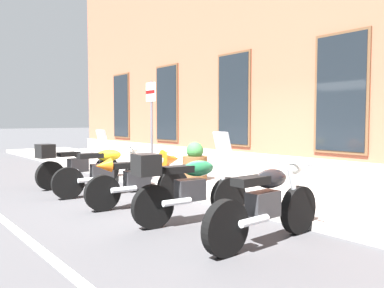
{
  "coord_description": "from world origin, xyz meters",
  "views": [
    {
      "loc": [
        5.93,
        -4.63,
        1.54
      ],
      "look_at": [
        -0.71,
        0.71,
        1.02
      ],
      "focal_mm": 36.34,
      "sensor_mm": 36.0,
      "label": 1
    }
  ],
  "objects_px": {
    "motorcycle_yellow_naked": "(105,171)",
    "motorcycle_green_touring": "(187,185)",
    "motorcycle_black_naked": "(267,205)",
    "parking_sign": "(151,116)",
    "barrel_planter": "(195,164)",
    "motorcycle_silver_touring": "(75,163)",
    "motorcycle_orange_sport": "(144,176)"
  },
  "relations": [
    {
      "from": "motorcycle_green_touring",
      "to": "barrel_planter",
      "type": "xyz_separation_m",
      "value": [
        -2.48,
        2.18,
        -0.05
      ]
    },
    {
      "from": "motorcycle_yellow_naked",
      "to": "motorcycle_green_touring",
      "type": "bearing_deg",
      "value": -0.49
    },
    {
      "from": "motorcycle_silver_touring",
      "to": "barrel_planter",
      "type": "distance_m",
      "value": 2.76
    },
    {
      "from": "barrel_planter",
      "to": "motorcycle_black_naked",
      "type": "bearing_deg",
      "value": -27.49
    },
    {
      "from": "motorcycle_black_naked",
      "to": "motorcycle_yellow_naked",
      "type": "bearing_deg",
      "value": -178.08
    },
    {
      "from": "motorcycle_yellow_naked",
      "to": "motorcycle_green_touring",
      "type": "relative_size",
      "value": 1.06
    },
    {
      "from": "motorcycle_green_touring",
      "to": "barrel_planter",
      "type": "distance_m",
      "value": 3.31
    },
    {
      "from": "motorcycle_yellow_naked",
      "to": "barrel_planter",
      "type": "bearing_deg",
      "value": 83.25
    },
    {
      "from": "motorcycle_silver_touring",
      "to": "motorcycle_yellow_naked",
      "type": "height_order",
      "value": "motorcycle_silver_touring"
    },
    {
      "from": "motorcycle_silver_touring",
      "to": "motorcycle_yellow_naked",
      "type": "relative_size",
      "value": 0.99
    },
    {
      "from": "motorcycle_silver_touring",
      "to": "motorcycle_orange_sport",
      "type": "bearing_deg",
      "value": 3.54
    },
    {
      "from": "motorcycle_yellow_naked",
      "to": "motorcycle_black_naked",
      "type": "height_order",
      "value": "motorcycle_yellow_naked"
    },
    {
      "from": "motorcycle_silver_touring",
      "to": "motorcycle_yellow_naked",
      "type": "distance_m",
      "value": 1.36
    },
    {
      "from": "motorcycle_green_touring",
      "to": "motorcycle_black_naked",
      "type": "height_order",
      "value": "motorcycle_green_touring"
    },
    {
      "from": "motorcycle_yellow_naked",
      "to": "motorcycle_orange_sport",
      "type": "relative_size",
      "value": 1.05
    },
    {
      "from": "motorcycle_orange_sport",
      "to": "motorcycle_green_touring",
      "type": "height_order",
      "value": "motorcycle_green_touring"
    },
    {
      "from": "motorcycle_silver_touring",
      "to": "barrel_planter",
      "type": "xyz_separation_m",
      "value": [
        1.61,
        2.24,
        -0.03
      ]
    },
    {
      "from": "motorcycle_yellow_naked",
      "to": "motorcycle_silver_touring",
      "type": "bearing_deg",
      "value": -176.6
    },
    {
      "from": "motorcycle_silver_touring",
      "to": "parking_sign",
      "type": "distance_m",
      "value": 2.07
    },
    {
      "from": "motorcycle_silver_touring",
      "to": "motorcycle_black_naked",
      "type": "relative_size",
      "value": 1.02
    },
    {
      "from": "motorcycle_yellow_naked",
      "to": "parking_sign",
      "type": "bearing_deg",
      "value": 108.87
    },
    {
      "from": "parking_sign",
      "to": "motorcycle_orange_sport",
      "type": "bearing_deg",
      "value": -36.51
    },
    {
      "from": "motorcycle_orange_sport",
      "to": "parking_sign",
      "type": "distance_m",
      "value": 2.53
    },
    {
      "from": "motorcycle_yellow_naked",
      "to": "motorcycle_black_naked",
      "type": "bearing_deg",
      "value": 1.92
    },
    {
      "from": "motorcycle_green_touring",
      "to": "parking_sign",
      "type": "relative_size",
      "value": 0.86
    },
    {
      "from": "motorcycle_yellow_naked",
      "to": "barrel_planter",
      "type": "xyz_separation_m",
      "value": [
        0.26,
        2.16,
        0.02
      ]
    },
    {
      "from": "parking_sign",
      "to": "barrel_planter",
      "type": "height_order",
      "value": "parking_sign"
    },
    {
      "from": "motorcycle_silver_touring",
      "to": "motorcycle_black_naked",
      "type": "height_order",
      "value": "motorcycle_silver_touring"
    },
    {
      "from": "motorcycle_silver_touring",
      "to": "parking_sign",
      "type": "relative_size",
      "value": 0.9
    },
    {
      "from": "motorcycle_green_touring",
      "to": "motorcycle_black_naked",
      "type": "xyz_separation_m",
      "value": [
        1.4,
        0.16,
        -0.07
      ]
    },
    {
      "from": "parking_sign",
      "to": "barrel_planter",
      "type": "xyz_separation_m",
      "value": [
        0.75,
        0.72,
        -1.12
      ]
    },
    {
      "from": "motorcycle_yellow_naked",
      "to": "motorcycle_black_naked",
      "type": "distance_m",
      "value": 4.14
    }
  ]
}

